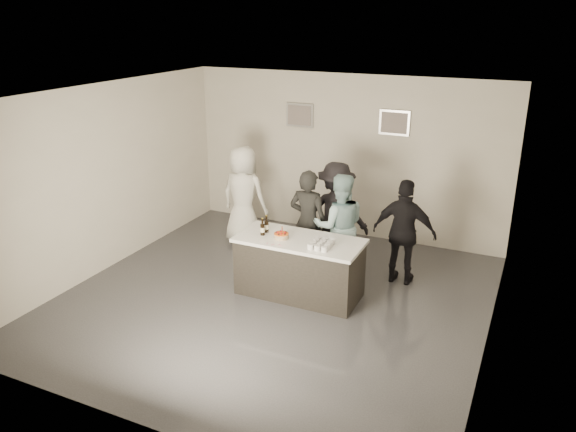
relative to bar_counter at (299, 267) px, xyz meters
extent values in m
plane|color=#3D3D42|center=(-0.28, -0.30, -0.45)|extent=(6.00, 6.00, 0.00)
plane|color=white|center=(-0.28, -0.30, 2.55)|extent=(6.00, 6.00, 0.00)
cube|color=beige|center=(-0.28, 2.70, 1.05)|extent=(6.00, 0.04, 3.00)
cube|color=beige|center=(-0.28, -3.30, 1.05)|extent=(6.00, 0.04, 3.00)
cube|color=beige|center=(-3.28, -0.30, 1.05)|extent=(0.04, 6.00, 3.00)
cube|color=beige|center=(2.72, -0.30, 1.05)|extent=(0.04, 6.00, 3.00)
cube|color=#B2B2B7|center=(-1.18, 2.67, 1.75)|extent=(0.54, 0.04, 0.44)
cube|color=#B2B2B7|center=(0.62, 2.67, 1.75)|extent=(0.54, 0.04, 0.44)
cube|color=white|center=(0.00, 0.00, 0.00)|extent=(1.86, 0.86, 0.90)
cylinder|color=orange|center=(-0.25, -0.09, 0.49)|extent=(0.22, 0.22, 0.07)
cylinder|color=black|center=(-0.56, 0.04, 0.58)|extent=(0.07, 0.07, 0.26)
cylinder|color=black|center=(-0.56, -0.09, 0.58)|extent=(0.07, 0.07, 0.26)
cube|color=#CA6613|center=(0.39, -0.12, 0.49)|extent=(0.30, 0.40, 0.08)
cube|color=pink|center=(-0.26, -0.33, 0.45)|extent=(0.24, 0.08, 0.01)
imported|color=black|center=(-0.20, 0.79, 0.41)|extent=(0.63, 0.42, 1.72)
imported|color=#93BAC1|center=(0.31, 0.85, 0.40)|extent=(1.02, 0.93, 1.70)
imported|color=white|center=(-1.73, 1.44, 0.45)|extent=(0.91, 0.62, 1.80)
imported|color=black|center=(1.29, 1.06, 0.39)|extent=(0.98, 0.41, 1.67)
imported|color=black|center=(0.05, 1.37, 0.42)|extent=(1.14, 0.69, 1.73)
camera|label=1|loc=(3.03, -6.93, 3.57)|focal=35.00mm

